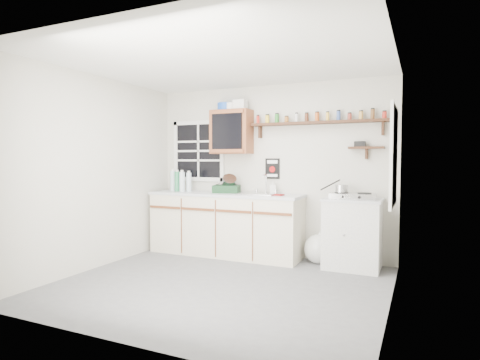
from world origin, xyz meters
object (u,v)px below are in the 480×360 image
spice_shelf (317,122)px  hotplate (353,196)px  right_cabinet (352,233)px  main_cabinet (225,224)px  upper_cabinet (231,132)px  dish_rack (227,187)px

spice_shelf → hotplate: size_ratio=3.19×
right_cabinet → spice_shelf: 1.58m
spice_shelf → hotplate: bearing=-21.5°
right_cabinet → main_cabinet: bearing=-179.2°
main_cabinet → upper_cabinet: (0.03, 0.14, 1.36)m
main_cabinet → right_cabinet: size_ratio=2.54×
main_cabinet → spice_shelf: size_ratio=1.21×
hotplate → upper_cabinet: bearing=170.7°
upper_cabinet → spice_shelf: 1.28m
hotplate → spice_shelf: bearing=153.6°
right_cabinet → dish_rack: size_ratio=2.08×
right_cabinet → dish_rack: bearing=179.2°
upper_cabinet → right_cabinet: bearing=-3.8°
main_cabinet → hotplate: 1.90m
dish_rack → hotplate: dish_rack is taller
spice_shelf → dish_rack: spice_shelf is taller
main_cabinet → upper_cabinet: upper_cabinet is taller
right_cabinet → dish_rack: (-1.82, 0.03, 0.56)m
right_cabinet → spice_shelf: size_ratio=0.48×
main_cabinet → upper_cabinet: size_ratio=3.55×
right_cabinet → dish_rack: dish_rack is taller
main_cabinet → upper_cabinet: bearing=76.3°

